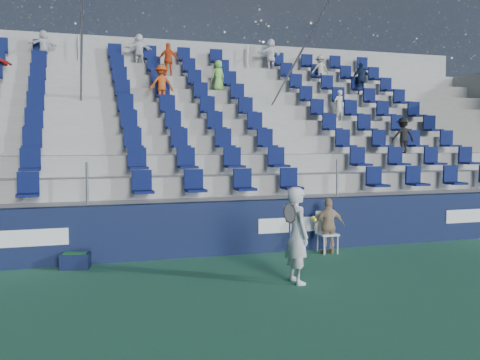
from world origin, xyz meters
The scene contains 7 objects.
ground centered at (0.00, 0.00, 0.00)m, with size 70.00×70.00×0.00m, color #32744F.
sponsor_wall centered at (0.00, 3.15, 0.60)m, with size 24.00×0.32×1.20m.
grandstand centered at (0.00, 8.24, 2.14)m, with size 24.00×8.17×6.63m.
tennis_player centered at (0.50, 0.39, 0.87)m, with size 0.69×0.66×1.74m.
line_judge_chair centered at (2.22, 2.65, 0.54)m, with size 0.43×0.44×0.95m.
line_judge centered at (2.22, 2.50, 0.64)m, with size 0.74×0.31×1.27m, color tan.
ball_bin centered at (-3.28, 2.75, 0.17)m, with size 0.62×0.47×0.31m.
Camera 1 is at (-3.34, -8.31, 2.52)m, focal length 40.00 mm.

